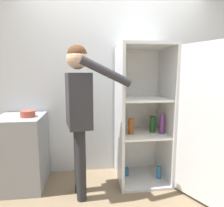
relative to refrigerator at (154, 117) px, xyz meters
name	(u,v)px	position (x,y,z in m)	size (l,w,h in m)	color
wall_back	(115,83)	(-0.43, 0.45, 0.40)	(7.00, 0.06, 2.55)	silver
refrigerator	(154,117)	(0.00, 0.00, 0.00)	(0.99, 1.22, 1.76)	silver
person	(79,103)	(-0.92, -0.19, 0.22)	(0.72, 0.56, 1.71)	#262628
counter	(22,152)	(-1.65, 0.11, -0.42)	(0.55, 0.59, 0.90)	gray
bowl	(28,114)	(-1.54, 0.07, 0.06)	(0.17, 0.17, 0.07)	#B24738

